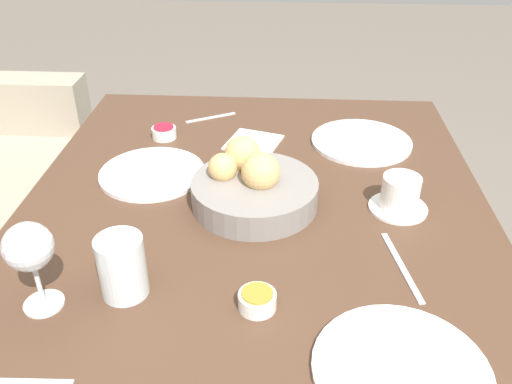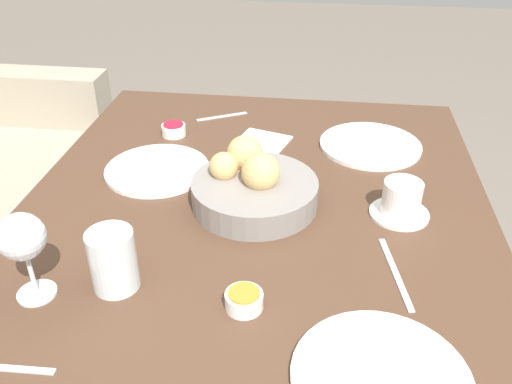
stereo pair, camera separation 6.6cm
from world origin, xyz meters
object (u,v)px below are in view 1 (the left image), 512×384
wine_glass (29,250)px  jam_bowl_berry (164,132)px  water_tumbler (122,267)px  napkin (253,142)px  spoon_coffee (211,118)px  plate_near_right (361,142)px  knife_silver (402,266)px  bread_basket (254,186)px  jam_bowl_honey (257,300)px  coffee_cup (400,195)px  fork_silver (4,382)px  plate_far_center (152,173)px  plate_near_left (401,370)px

wine_glass → jam_bowl_berry: (0.61, -0.07, -0.10)m
water_tumbler → napkin: (0.55, -0.18, -0.05)m
wine_glass → spoon_coffee: 0.76m
plate_near_right → wine_glass: 0.84m
knife_silver → wine_glass: bearing=102.4°
spoon_coffee → bread_basket: bearing=-160.8°
napkin → water_tumbler: bearing=162.3°
plate_near_right → jam_bowl_honey: bearing=159.0°
jam_bowl_honey → napkin: (0.58, 0.04, -0.01)m
plate_near_right → spoon_coffee: bearing=72.0°
coffee_cup → jam_bowl_berry: (0.29, 0.54, -0.02)m
jam_bowl_berry → jam_bowl_honey: size_ratio=1.00×
fork_silver → napkin: bearing=-21.8°
jam_bowl_berry → bread_basket: bearing=-139.3°
bread_basket → knife_silver: (-0.19, -0.27, -0.04)m
water_tumbler → spoon_coffee: 0.70m
napkin → bread_basket: bearing=-176.3°
plate_near_right → water_tumbler: bearing=141.8°
jam_bowl_honey → fork_silver: size_ratio=0.32×
fork_silver → knife_silver: 0.65m
water_tumbler → napkin: water_tumbler is taller
knife_silver → spoon_coffee: 0.73m
water_tumbler → fork_silver: 0.23m
plate_far_center → coffee_cup: bearing=-101.3°
wine_glass → napkin: bearing=-26.9°
plate_far_center → wine_glass: bearing=169.0°
plate_near_left → spoon_coffee: size_ratio=1.90×
plate_far_center → fork_silver: plate_far_center is taller
plate_near_right → fork_silver: size_ratio=1.30×
plate_near_left → fork_silver: (-0.05, 0.55, -0.00)m
plate_near_left → fork_silver: 0.55m
water_tumbler → jam_bowl_berry: water_tumbler is taller
knife_silver → napkin: 0.54m
fork_silver → knife_silver: bearing=-64.4°
knife_silver → fork_silver: bearing=115.6°
fork_silver → spoon_coffee: size_ratio=1.46×
plate_near_right → knife_silver: 0.48m
bread_basket → water_tumbler: 0.34m
wine_glass → jam_bowl_honey: bearing=-87.5°
plate_far_center → jam_bowl_berry: size_ratio=3.84×
plate_near_right → napkin: (-0.01, 0.27, -0.00)m
wine_glass → jam_bowl_berry: bearing=-6.6°
plate_near_right → plate_far_center: same height
jam_bowl_berry → jam_bowl_honey: same height
coffee_cup → jam_bowl_berry: coffee_cup is taller
coffee_cup → jam_bowl_honey: (-0.30, 0.27, -0.02)m
jam_bowl_honey → knife_silver: jam_bowl_honey is taller
jam_bowl_berry → water_tumbler: bearing=-174.7°
plate_near_right → spoon_coffee: 0.42m
coffee_cup → fork_silver: (-0.46, 0.61, -0.03)m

